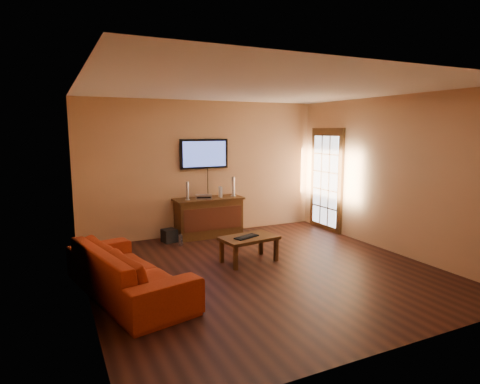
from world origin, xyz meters
TOP-DOWN VIEW (x-y plane):
  - ground_plane at (0.00, 0.00)m, footprint 5.00×5.00m
  - room_walls at (0.00, 0.62)m, footprint 5.00×5.00m
  - french_door at (2.46, 1.70)m, footprint 0.07×1.02m
  - media_console at (-0.02, 2.23)m, footprint 1.38×0.53m
  - television at (-0.02, 2.45)m, footprint 1.01×0.08m
  - coffee_table at (-0.01, 0.47)m, footprint 0.97×0.66m
  - sofa at (-2.02, -0.02)m, footprint 1.16×2.36m
  - speaker_left at (-0.47, 2.20)m, footprint 0.10×0.10m
  - speaker_right at (0.52, 2.23)m, footprint 0.11×0.11m
  - av_receiver at (-0.12, 2.22)m, footprint 0.37×0.32m
  - game_console at (0.24, 2.24)m, footprint 0.06×0.16m
  - subwoofer at (-0.86, 2.15)m, footprint 0.29×0.29m
  - bottle at (-0.74, 1.81)m, footprint 0.08×0.08m
  - keyboard at (-0.07, 0.44)m, footprint 0.46×0.30m

SIDE VIEW (x-z plane):
  - ground_plane at x=0.00m, z-range 0.00..0.00m
  - bottle at x=-0.74m, z-range -0.01..0.22m
  - subwoofer at x=-0.86m, z-range 0.00..0.25m
  - coffee_table at x=-0.01m, z-range 0.15..0.56m
  - media_console at x=-0.02m, z-range 0.00..0.78m
  - keyboard at x=-0.07m, z-range 0.42..0.44m
  - sofa at x=-2.02m, z-range 0.00..0.89m
  - av_receiver at x=-0.12m, z-range 0.78..0.85m
  - game_console at x=0.24m, z-range 0.78..0.99m
  - speaker_left at x=-0.47m, z-range 0.77..1.12m
  - speaker_right at x=0.52m, z-range 0.76..1.16m
  - french_door at x=2.46m, z-range -0.06..2.16m
  - television at x=-0.02m, z-range 1.35..1.94m
  - room_walls at x=0.00m, z-range -0.81..4.19m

